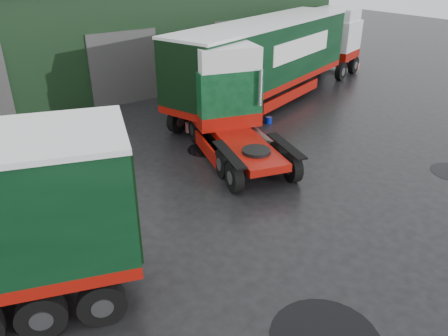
# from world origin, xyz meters

# --- Properties ---
(ground) EXTENTS (100.00, 100.00, 0.00)m
(ground) POSITION_xyz_m (0.00, 0.00, 0.00)
(ground) COLOR black
(warehouse) EXTENTS (32.40, 12.40, 6.30)m
(warehouse) POSITION_xyz_m (2.00, 20.00, 3.16)
(warehouse) COLOR black
(warehouse) RESTS_ON ground
(hero_tractor) EXTENTS (4.80, 7.71, 4.45)m
(hero_tractor) POSITION_xyz_m (2.69, 4.17, 2.22)
(hero_tractor) COLOR #0D3C1E
(hero_tractor) RESTS_ON ground
(lorry_right) EXTENTS (17.81, 8.68, 4.67)m
(lorry_right) POSITION_xyz_m (8.00, 9.00, 2.34)
(lorry_right) COLOR silver
(lorry_right) RESTS_ON ground
(wash_bucket) EXTENTS (0.44, 0.44, 0.33)m
(wash_bucket) POSITION_xyz_m (6.48, 6.76, 0.16)
(wash_bucket) COLOR #06158C
(wash_bucket) RESTS_ON ground
(tree_back_b) EXTENTS (4.40, 4.40, 7.50)m
(tree_back_b) POSITION_xyz_m (10.00, 30.00, 3.75)
(tree_back_b) COLOR black
(tree_back_b) RESTS_ON ground
(puddle_1) EXTENTS (1.73, 1.73, 0.01)m
(puddle_1) POSITION_xyz_m (2.11, 5.76, 0.00)
(puddle_1) COLOR black
(puddle_1) RESTS_ON ground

